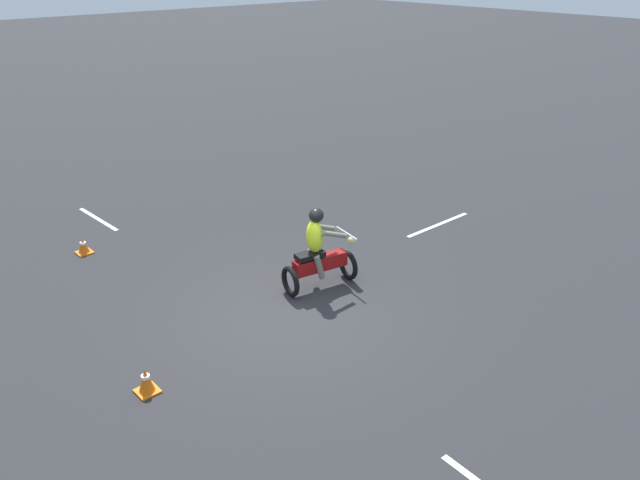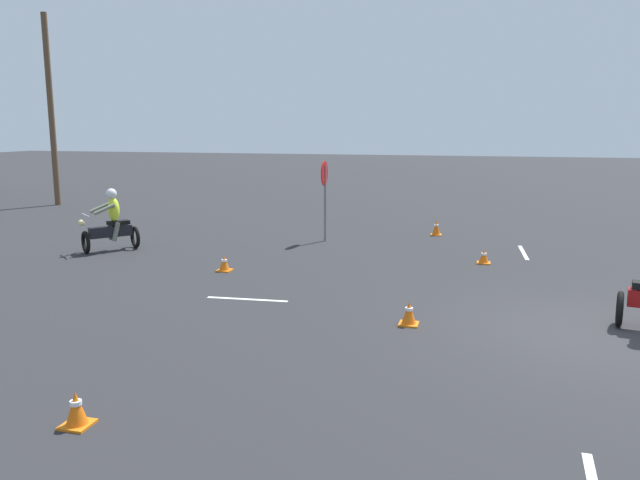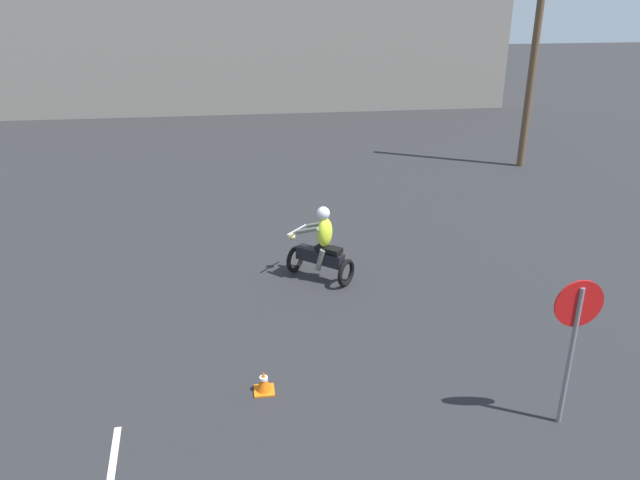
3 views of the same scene
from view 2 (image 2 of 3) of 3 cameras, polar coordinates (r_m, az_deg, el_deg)
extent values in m
plane|color=#28282B|center=(10.98, 23.63, -7.90)|extent=(120.00, 120.00, 0.00)
torus|color=black|center=(11.49, 25.71, -5.69)|extent=(0.61, 0.20, 0.60)
torus|color=black|center=(17.28, -20.63, -0.19)|extent=(0.47, 0.52, 0.60)
torus|color=black|center=(17.63, -16.54, 0.25)|extent=(0.47, 0.52, 0.60)
cube|color=black|center=(17.40, -18.61, 0.74)|extent=(0.99, 0.90, 0.28)
cube|color=black|center=(17.43, -17.95, 1.53)|extent=(0.59, 0.56, 0.10)
cylinder|color=silver|center=(17.18, -20.62, 2.12)|extent=(0.48, 0.56, 0.04)
sphere|color=#F2E08C|center=(17.18, -21.00, 1.48)|extent=(0.23, 0.23, 0.16)
ellipsoid|color=#D8F233|center=(17.35, -18.34, 2.67)|extent=(0.47, 0.49, 0.64)
cylinder|color=slate|center=(17.46, -19.48, 2.81)|extent=(0.48, 0.42, 0.27)
cylinder|color=slate|center=(17.08, -19.12, 2.67)|extent=(0.48, 0.42, 0.27)
cylinder|color=slate|center=(17.56, -18.42, 0.84)|extent=(0.26, 0.25, 0.51)
cylinder|color=slate|center=(17.30, -18.16, 0.71)|extent=(0.26, 0.25, 0.51)
sphere|color=silver|center=(17.30, -18.54, 4.03)|extent=(0.39, 0.39, 0.28)
cylinder|color=slate|center=(17.83, 0.47, 3.39)|extent=(0.07, 0.07, 2.20)
cylinder|color=red|center=(17.75, 0.41, 6.12)|extent=(0.70, 0.03, 0.70)
cylinder|color=white|center=(17.75, 0.37, 6.12)|extent=(0.60, 0.01, 0.60)
cube|color=orange|center=(14.47, -8.73, -2.76)|extent=(0.32, 0.32, 0.03)
cone|color=orange|center=(14.43, -8.74, -2.06)|extent=(0.24, 0.24, 0.33)
cylinder|color=white|center=(14.42, -8.75, -1.87)|extent=(0.13, 0.13, 0.05)
cube|color=orange|center=(15.58, 14.73, -2.03)|extent=(0.32, 0.32, 0.03)
cone|color=orange|center=(15.55, 14.76, -1.41)|extent=(0.24, 0.24, 0.31)
cylinder|color=white|center=(15.54, 14.76, -1.24)|extent=(0.13, 0.13, 0.05)
cube|color=orange|center=(19.26, 10.57, 0.48)|extent=(0.32, 0.32, 0.03)
cone|color=orange|center=(19.22, 10.59, 1.15)|extent=(0.24, 0.24, 0.43)
cylinder|color=white|center=(19.21, 10.60, 1.34)|extent=(0.13, 0.13, 0.05)
cube|color=orange|center=(7.71, -21.30, -15.45)|extent=(0.32, 0.32, 0.03)
cone|color=orange|center=(7.62, -21.40, -14.07)|extent=(0.24, 0.24, 0.38)
cylinder|color=white|center=(7.60, -21.43, -13.69)|extent=(0.13, 0.13, 0.05)
cube|color=orange|center=(10.63, 8.11, -7.61)|extent=(0.32, 0.32, 0.03)
cone|color=orange|center=(10.56, 8.14, -6.56)|extent=(0.24, 0.24, 0.38)
cylinder|color=white|center=(10.55, 8.14, -6.27)|extent=(0.13, 0.13, 0.05)
cube|color=silver|center=(17.20, 18.10, -1.09)|extent=(1.90, 0.19, 0.01)
cube|color=silver|center=(12.09, -6.67, -5.39)|extent=(0.21, 1.60, 0.01)
cylinder|color=brown|center=(28.25, -23.38, 10.77)|extent=(0.24, 0.24, 7.72)
camera|label=1|loc=(5.61, -45.26, 35.40)|focal=35.00mm
camera|label=3|loc=(13.22, 27.24, 21.23)|focal=35.00mm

